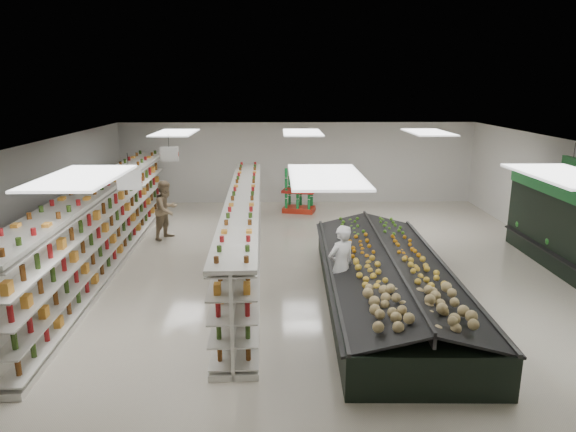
{
  "coord_description": "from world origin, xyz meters",
  "views": [
    {
      "loc": [
        -0.81,
        -12.29,
        4.62
      ],
      "look_at": [
        -0.53,
        0.5,
        1.34
      ],
      "focal_mm": 32.0,
      "sensor_mm": 36.0,
      "label": 1
    }
  ],
  "objects_px": {
    "shopper_main": "(341,266)",
    "soda_endcap": "(299,193)",
    "produce_island": "(387,279)",
    "gondola_center": "(244,234)",
    "shopper_background": "(166,210)",
    "gondola_left": "(105,227)"
  },
  "relations": [
    {
      "from": "shopper_main",
      "to": "soda_endcap",
      "type": "bearing_deg",
      "value": -117.31
    },
    {
      "from": "produce_island",
      "to": "soda_endcap",
      "type": "xyz_separation_m",
      "value": [
        -1.57,
        8.2,
        0.22
      ]
    },
    {
      "from": "gondola_center",
      "to": "shopper_background",
      "type": "height_order",
      "value": "gondola_center"
    },
    {
      "from": "shopper_background",
      "to": "soda_endcap",
      "type": "bearing_deg",
      "value": -22.52
    },
    {
      "from": "gondola_center",
      "to": "shopper_main",
      "type": "distance_m",
      "value": 3.38
    },
    {
      "from": "gondola_left",
      "to": "produce_island",
      "type": "xyz_separation_m",
      "value": [
        6.93,
        -2.62,
        -0.48
      ]
    },
    {
      "from": "gondola_center",
      "to": "shopper_background",
      "type": "bearing_deg",
      "value": 133.14
    },
    {
      "from": "soda_endcap",
      "to": "produce_island",
      "type": "bearing_deg",
      "value": -79.14
    },
    {
      "from": "gondola_left",
      "to": "soda_endcap",
      "type": "bearing_deg",
      "value": 44.17
    },
    {
      "from": "gondola_center",
      "to": "shopper_main",
      "type": "height_order",
      "value": "gondola_center"
    },
    {
      "from": "gondola_left",
      "to": "shopper_main",
      "type": "bearing_deg",
      "value": -27.9
    },
    {
      "from": "soda_endcap",
      "to": "shopper_main",
      "type": "relative_size",
      "value": 0.85
    },
    {
      "from": "shopper_main",
      "to": "gondola_left",
      "type": "bearing_deg",
      "value": -56.78
    },
    {
      "from": "gondola_left",
      "to": "shopper_background",
      "type": "relative_size",
      "value": 6.9
    },
    {
      "from": "shopper_background",
      "to": "gondola_left",
      "type": "bearing_deg",
      "value": -177.72
    },
    {
      "from": "soda_endcap",
      "to": "shopper_background",
      "type": "height_order",
      "value": "shopper_background"
    },
    {
      "from": "soda_endcap",
      "to": "shopper_background",
      "type": "bearing_deg",
      "value": -141.69
    },
    {
      "from": "shopper_main",
      "to": "produce_island",
      "type": "bearing_deg",
      "value": 161.7
    },
    {
      "from": "gondola_left",
      "to": "soda_endcap",
      "type": "height_order",
      "value": "gondola_left"
    },
    {
      "from": "gondola_center",
      "to": "shopper_background",
      "type": "xyz_separation_m",
      "value": [
        -2.53,
        2.56,
        0.04
      ]
    },
    {
      "from": "shopper_background",
      "to": "shopper_main",
      "type": "bearing_deg",
      "value": -107.99
    },
    {
      "from": "produce_island",
      "to": "shopper_background",
      "type": "height_order",
      "value": "shopper_background"
    }
  ]
}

